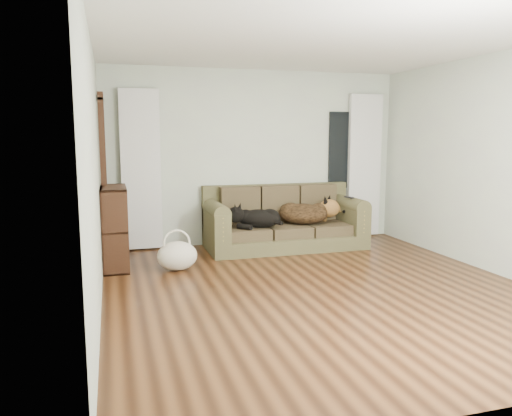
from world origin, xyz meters
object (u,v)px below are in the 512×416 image
object	(u,v)px
sofa	(285,217)
tote_bag	(177,257)
dog_black_lab	(257,218)
dog_shepherd	(306,214)
bookshelf	(115,228)

from	to	relation	value
sofa	tote_bag	world-z (taller)	sofa
dog_black_lab	dog_shepherd	distance (m)	0.78
dog_black_lab	bookshelf	world-z (taller)	bookshelf
tote_bag	bookshelf	size ratio (longest dim) A/B	0.48
sofa	bookshelf	size ratio (longest dim) A/B	2.25
bookshelf	sofa	bearing A→B (deg)	10.05
tote_bag	bookshelf	distance (m)	0.87
dog_shepherd	dog_black_lab	bearing A→B (deg)	32.64
sofa	dog_black_lab	world-z (taller)	sofa
dog_black_lab	tote_bag	xyz separation A→B (m)	(-1.21, -0.69, -0.32)
dog_black_lab	tote_bag	world-z (taller)	dog_black_lab
sofa	dog_shepherd	xyz separation A→B (m)	(0.31, -0.04, 0.04)
dog_black_lab	tote_bag	distance (m)	1.43
dog_shepherd	tote_bag	world-z (taller)	dog_shepherd
tote_bag	bookshelf	xyz separation A→B (m)	(-0.72, 0.35, 0.34)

